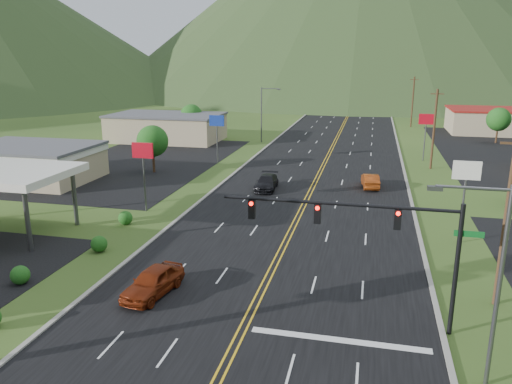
% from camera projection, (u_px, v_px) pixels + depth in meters
% --- Properties ---
extents(traffic_signal, '(13.10, 0.43, 7.00)m').
position_uv_depth(traffic_signal, '(376.00, 230.00, 25.29)').
color(traffic_signal, black).
rests_on(traffic_signal, ground).
extents(streetlight_east, '(3.28, 0.25, 9.00)m').
position_uv_depth(streetlight_east, '(492.00, 274.00, 20.55)').
color(streetlight_east, '#59595E').
rests_on(streetlight_east, ground).
extents(streetlight_west, '(3.28, 0.25, 9.00)m').
position_uv_depth(streetlight_west, '(263.00, 111.00, 81.94)').
color(streetlight_west, '#59595E').
rests_on(streetlight_west, ground).
extents(gas_canopy, '(10.00, 8.00, 5.30)m').
position_uv_depth(gas_canopy, '(5.00, 175.00, 39.21)').
color(gas_canopy, white).
rests_on(gas_canopy, ground).
extents(building_west_mid, '(14.40, 10.40, 4.10)m').
position_uv_depth(building_west_mid, '(30.00, 161.00, 57.13)').
color(building_west_mid, tan).
rests_on(building_west_mid, ground).
extents(building_west_far, '(18.40, 11.40, 4.50)m').
position_uv_depth(building_west_far, '(167.00, 127.00, 84.43)').
color(building_west_far, tan).
rests_on(building_west_far, ground).
extents(building_east_far, '(16.40, 12.40, 4.50)m').
position_uv_depth(building_east_far, '(494.00, 121.00, 92.74)').
color(building_east_far, tan).
rests_on(building_east_far, ground).
extents(pole_sign_west_a, '(2.00, 0.18, 6.40)m').
position_uv_depth(pole_sign_west_a, '(143.00, 157.00, 44.92)').
color(pole_sign_west_a, '#59595E').
rests_on(pole_sign_west_a, ground).
extents(pole_sign_west_b, '(2.00, 0.18, 6.40)m').
position_uv_depth(pole_sign_west_b, '(217.00, 126.00, 65.58)').
color(pole_sign_west_b, '#59595E').
rests_on(pole_sign_west_b, ground).
extents(pole_sign_east_a, '(2.00, 0.18, 6.40)m').
position_uv_depth(pole_sign_east_a, '(466.00, 179.00, 37.08)').
color(pole_sign_east_a, '#59595E').
rests_on(pole_sign_east_a, ground).
extents(pole_sign_east_b, '(2.00, 0.18, 6.40)m').
position_uv_depth(pole_sign_east_b, '(426.00, 124.00, 67.14)').
color(pole_sign_east_b, '#59595E').
rests_on(pole_sign_east_b, ground).
extents(tree_west_a, '(3.84, 3.84, 5.82)m').
position_uv_depth(tree_west_a, '(153.00, 141.00, 60.63)').
color(tree_west_a, '#382314').
rests_on(tree_west_a, ground).
extents(tree_west_b, '(3.84, 3.84, 5.82)m').
position_uv_depth(tree_west_b, '(191.00, 115.00, 87.09)').
color(tree_west_b, '#382314').
rests_on(tree_west_b, ground).
extents(tree_east_b, '(3.84, 3.84, 5.82)m').
position_uv_depth(tree_east_b, '(499.00, 119.00, 81.49)').
color(tree_east_b, '#382314').
rests_on(tree_east_b, ground).
extents(utility_pole_a, '(1.60, 0.28, 10.00)m').
position_uv_depth(utility_pole_a, '(506.00, 220.00, 27.56)').
color(utility_pole_a, '#382314').
rests_on(utility_pole_a, ground).
extents(utility_pole_b, '(1.60, 0.28, 10.00)m').
position_uv_depth(utility_pole_b, '(434.00, 129.00, 62.31)').
color(utility_pole_b, '#382314').
rests_on(utility_pole_b, ground).
extents(utility_pole_c, '(1.60, 0.28, 10.00)m').
position_uv_depth(utility_pole_c, '(413.00, 101.00, 99.88)').
color(utility_pole_c, '#382314').
rests_on(utility_pole_c, ground).
extents(utility_pole_d, '(1.60, 0.28, 10.00)m').
position_uv_depth(utility_pole_d, '(403.00, 89.00, 137.45)').
color(utility_pole_d, '#382314').
rests_on(utility_pole_d, ground).
extents(car_red_near, '(2.70, 5.08, 1.65)m').
position_uv_depth(car_red_near, '(153.00, 282.00, 29.77)').
color(car_red_near, maroon).
rests_on(car_red_near, ground).
extents(car_dark_mid, '(2.36, 5.28, 1.50)m').
position_uv_depth(car_dark_mid, '(267.00, 183.00, 53.42)').
color(car_dark_mid, black).
rests_on(car_dark_mid, ground).
extents(car_red_far, '(2.13, 4.77, 1.52)m').
position_uv_depth(car_red_far, '(370.00, 181.00, 54.26)').
color(car_red_far, '#89350F').
rests_on(car_red_far, ground).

